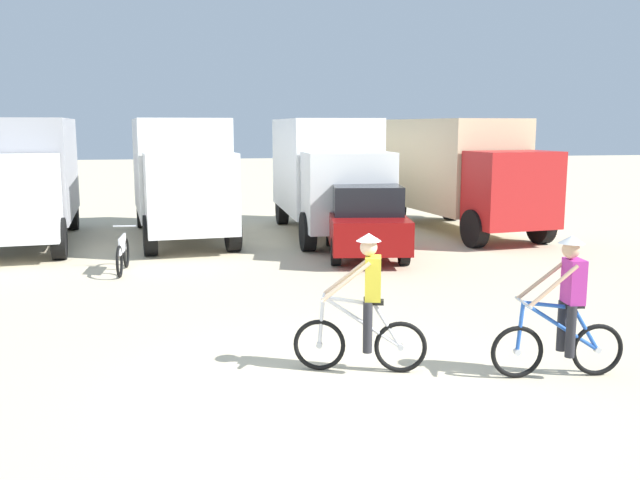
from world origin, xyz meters
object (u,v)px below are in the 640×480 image
(cyclist_cowboy_hat, at_px, (564,312))
(box_truck_white_box, at_px, (180,171))
(bicycle_spare, at_px, (123,254))
(box_truck_tan_camper, at_px, (459,169))
(box_truck_avon_van, at_px, (327,170))
(cyclist_orange_shirt, at_px, (365,308))
(sedan_parked, at_px, (365,220))
(box_truck_grey_hauler, at_px, (24,174))

(cyclist_cowboy_hat, bearing_deg, box_truck_white_box, 111.39)
(box_truck_white_box, distance_m, bicycle_spare, 5.11)
(box_truck_tan_camper, relative_size, cyclist_cowboy_hat, 3.84)
(box_truck_tan_camper, height_order, cyclist_cowboy_hat, box_truck_tan_camper)
(box_truck_avon_van, distance_m, cyclist_orange_shirt, 11.68)
(box_truck_avon_van, bearing_deg, sedan_parked, -85.74)
(box_truck_tan_camper, bearing_deg, box_truck_grey_hauler, 179.62)
(box_truck_tan_camper, distance_m, bicycle_spare, 10.47)
(box_truck_avon_van, bearing_deg, cyclist_cowboy_hat, -86.94)
(box_truck_avon_van, bearing_deg, bicycle_spare, -139.90)
(cyclist_cowboy_hat, height_order, bicycle_spare, cyclist_cowboy_hat)
(sedan_parked, height_order, cyclist_cowboy_hat, cyclist_cowboy_hat)
(box_truck_tan_camper, bearing_deg, box_truck_white_box, 177.35)
(box_truck_tan_camper, bearing_deg, sedan_parked, -138.18)
(box_truck_white_box, xyz_separation_m, box_truck_tan_camper, (8.18, -0.38, 0.00))
(box_truck_grey_hauler, bearing_deg, cyclist_orange_shirt, -60.16)
(cyclist_cowboy_hat, bearing_deg, box_truck_tan_camper, 74.32)
(box_truck_avon_van, distance_m, bicycle_spare, 7.22)
(sedan_parked, relative_size, cyclist_cowboy_hat, 2.43)
(bicycle_spare, bearing_deg, box_truck_tan_camper, 24.84)
(cyclist_cowboy_hat, bearing_deg, cyclist_orange_shirt, 165.08)
(sedan_parked, bearing_deg, cyclist_orange_shirt, -104.30)
(sedan_parked, xyz_separation_m, bicycle_spare, (-5.67, -1.01, -0.48))
(bicycle_spare, bearing_deg, box_truck_avon_van, 40.10)
(box_truck_grey_hauler, relative_size, cyclist_cowboy_hat, 3.81)
(box_truck_avon_van, distance_m, cyclist_cowboy_hat, 12.21)
(box_truck_grey_hauler, bearing_deg, cyclist_cowboy_hat, -53.36)
(box_truck_avon_van, bearing_deg, box_truck_grey_hauler, -179.21)
(box_truck_white_box, bearing_deg, box_truck_tan_camper, -2.65)
(box_truck_tan_camper, relative_size, bicycle_spare, 4.04)
(box_truck_avon_van, relative_size, box_truck_tan_camper, 0.97)
(box_truck_grey_hauler, height_order, box_truck_white_box, same)
(box_truck_tan_camper, height_order, sedan_parked, box_truck_tan_camper)
(box_truck_grey_hauler, distance_m, cyclist_orange_shirt, 13.17)
(box_truck_grey_hauler, height_order, cyclist_cowboy_hat, box_truck_grey_hauler)
(box_truck_white_box, relative_size, bicycle_spare, 4.01)
(cyclist_cowboy_hat, bearing_deg, box_truck_avon_van, 93.06)
(cyclist_orange_shirt, bearing_deg, cyclist_cowboy_hat, -14.92)
(box_truck_tan_camper, relative_size, sedan_parked, 1.58)
(box_truck_grey_hauler, xyz_separation_m, cyclist_orange_shirt, (6.53, -11.39, -1.03))
(box_truck_white_box, xyz_separation_m, bicycle_spare, (-1.22, -4.73, -1.48))
(sedan_parked, bearing_deg, box_truck_white_box, 140.04)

